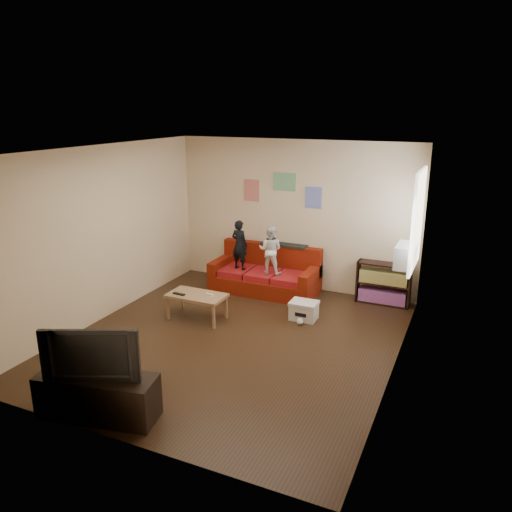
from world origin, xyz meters
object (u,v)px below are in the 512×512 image
at_px(bookshelf, 383,286).
at_px(tv_stand, 98,396).
at_px(coffee_table, 197,298).
at_px(child_a, 240,245).
at_px(file_box, 304,310).
at_px(television, 93,351).
at_px(sofa, 266,276).
at_px(child_b, 270,250).

distance_m(bookshelf, tv_stand, 5.06).
bearing_deg(coffee_table, child_a, 88.26).
xyz_separation_m(bookshelf, file_box, (-1.01, -1.19, -0.17)).
distance_m(coffee_table, file_box, 1.70).
height_order(tv_stand, television, television).
height_order(child_a, bookshelf, child_a).
bearing_deg(bookshelf, file_box, -130.42).
relative_size(sofa, television, 1.86).
xyz_separation_m(sofa, file_box, (1.06, -0.95, -0.13)).
bearing_deg(child_b, bookshelf, -174.95).
relative_size(file_box, tv_stand, 0.33).
bearing_deg(child_a, bookshelf, -159.54).
distance_m(tv_stand, television, 0.54).
height_order(sofa, television, television).
distance_m(sofa, file_box, 1.43).
xyz_separation_m(tv_stand, television, (0.00, 0.00, 0.54)).
xyz_separation_m(sofa, coffee_table, (-0.50, -1.62, 0.07)).
bearing_deg(tv_stand, child_a, 82.26).
bearing_deg(file_box, television, -109.56).
height_order(child_a, file_box, child_a).
distance_m(child_a, tv_stand, 4.21).
bearing_deg(sofa, file_box, -42.01).
bearing_deg(coffee_table, child_b, 66.14).
bearing_deg(coffee_table, file_box, 23.33).
relative_size(sofa, bookshelf, 2.13).
xyz_separation_m(child_b, bookshelf, (1.92, 0.40, -0.51)).
distance_m(child_b, tv_stand, 4.20).
bearing_deg(child_a, file_box, 163.91).
xyz_separation_m(coffee_table, tv_stand, (0.36, -2.69, -0.11)).
bearing_deg(coffee_table, television, -82.43).
distance_m(bookshelf, television, 5.08).
height_order(bookshelf, file_box, bookshelf).
height_order(sofa, coffee_table, sofa).
xyz_separation_m(sofa, tv_stand, (-0.14, -4.32, -0.04)).
bearing_deg(child_a, tv_stand, 105.77).
xyz_separation_m(child_b, coffee_table, (-0.64, -1.46, -0.48)).
bearing_deg(bookshelf, coffee_table, -144.09).
distance_m(sofa, television, 4.35).
bearing_deg(sofa, bookshelf, 6.48).
bearing_deg(child_b, sofa, -54.88).
relative_size(sofa, tv_stand, 1.47).
distance_m(child_b, television, 4.16).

